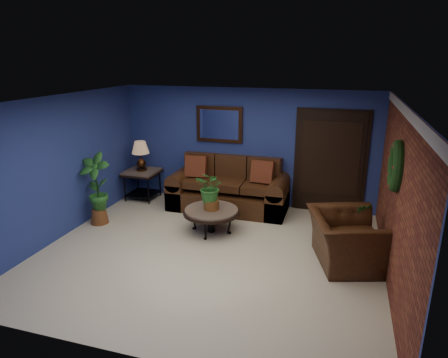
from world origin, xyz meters
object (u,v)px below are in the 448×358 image
(side_chair, at_px, (273,189))
(armchair, at_px, (347,240))
(end_table, at_px, (142,177))
(table_lamp, at_px, (141,152))
(sofa, at_px, (230,191))
(coffee_table, at_px, (211,212))

(side_chair, distance_m, armchair, 2.34)
(end_table, xyz_separation_m, armchair, (4.45, -1.74, -0.12))
(armchair, bearing_deg, table_lamp, 51.60)
(sofa, xyz_separation_m, end_table, (-2.04, -0.04, 0.15))
(sofa, bearing_deg, table_lamp, -178.80)
(armchair, bearing_deg, coffee_table, 61.29)
(end_table, xyz_separation_m, table_lamp, (0.00, -0.00, 0.57))
(end_table, relative_size, side_chair, 0.85)
(armchair, bearing_deg, sofa, 36.45)
(table_lamp, relative_size, armchair, 0.52)
(coffee_table, distance_m, end_table, 2.41)
(side_chair, bearing_deg, sofa, -168.48)
(sofa, xyz_separation_m, armchair, (2.41, -1.78, 0.03))
(end_table, distance_m, table_lamp, 0.57)
(end_table, relative_size, table_lamp, 1.14)
(end_table, xyz_separation_m, side_chair, (2.96, 0.06, -0.03))
(coffee_table, height_order, table_lamp, table_lamp)
(table_lamp, height_order, side_chair, table_lamp)
(sofa, relative_size, table_lamp, 3.86)
(side_chair, height_order, armchair, side_chair)
(table_lamp, distance_m, armchair, 4.83)
(coffee_table, relative_size, side_chair, 1.20)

